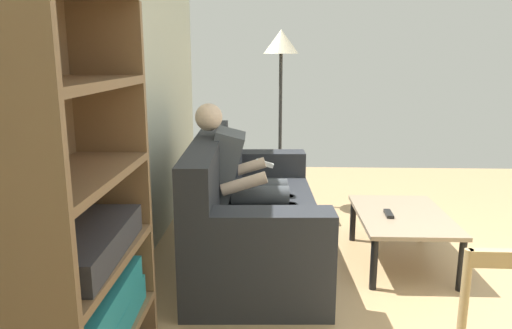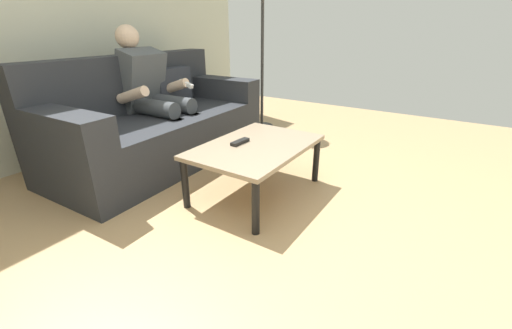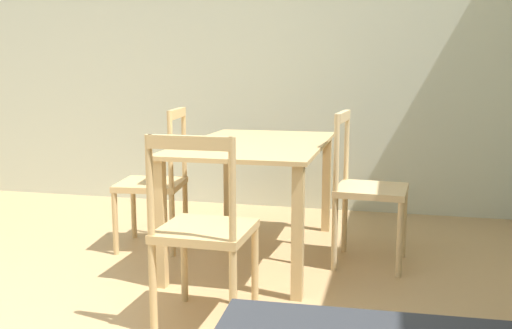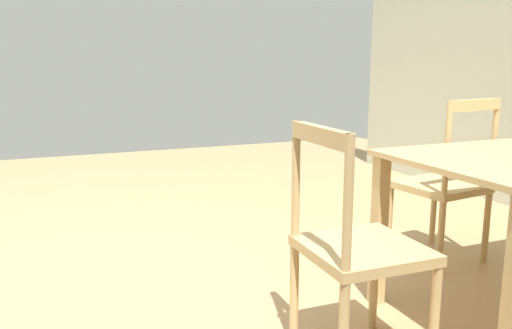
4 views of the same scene
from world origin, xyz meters
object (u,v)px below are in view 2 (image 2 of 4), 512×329
at_px(coffee_table, 256,151).
at_px(tv_remote, 240,142).
at_px(couch, 156,124).
at_px(person_lounging, 153,92).

bearing_deg(coffee_table, tv_remote, 109.90).
relative_size(couch, person_lounging, 1.72).
height_order(person_lounging, coffee_table, person_lounging).
distance_m(person_lounging, coffee_table, 1.27).
relative_size(coffee_table, tv_remote, 5.78).
bearing_deg(couch, tv_remote, -96.91).
height_order(couch, person_lounging, person_lounging).
bearing_deg(couch, coffee_table, -94.26).
xyz_separation_m(person_lounging, coffee_table, (-0.14, -1.24, -0.28)).
xyz_separation_m(person_lounging, tv_remote, (-0.18, -1.12, -0.22)).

